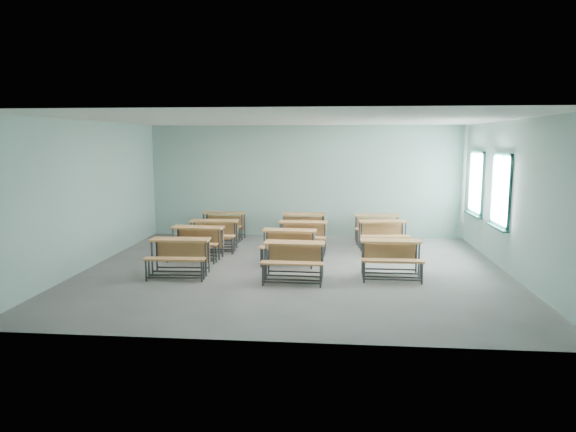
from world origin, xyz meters
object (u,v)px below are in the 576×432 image
at_px(desk_unit_r0c2, 391,253).
at_px(desk_unit_r2c2, 383,231).
at_px(desk_unit_r0c1, 294,255).
at_px(desk_unit_r2c0, 213,230).
at_px(desk_unit_r0c0, 179,251).
at_px(desk_unit_r1c1, 289,241).
at_px(desk_unit_r3c0, 223,221).
at_px(desk_unit_r2c1, 303,232).
at_px(desk_unit_r3c1, 304,223).
at_px(desk_unit_r1c0, 196,238).
at_px(desk_unit_r3c2, 377,224).

height_order(desk_unit_r0c2, desk_unit_r2c2, same).
distance_m(desk_unit_r0c1, desk_unit_r2c0, 3.48).
bearing_deg(desk_unit_r0c0, desk_unit_r0c1, -6.21).
distance_m(desk_unit_r1c1, desk_unit_r3c0, 3.41).
distance_m(desk_unit_r2c1, desk_unit_r3c1, 1.45).
bearing_deg(desk_unit_r3c1, desk_unit_r3c0, 173.88).
bearing_deg(desk_unit_r1c0, desk_unit_r0c0, -84.61).
bearing_deg(desk_unit_r0c0, desk_unit_r0c2, 0.43).
height_order(desk_unit_r0c2, desk_unit_r3c2, same).
bearing_deg(desk_unit_r3c1, desk_unit_r0c1, -95.34).
relative_size(desk_unit_r1c0, desk_unit_r3c0, 1.00).
height_order(desk_unit_r1c0, desk_unit_r1c1, same).
height_order(desk_unit_r0c0, desk_unit_r3c2, same).
bearing_deg(desk_unit_r2c2, desk_unit_r0c2, -97.62).
bearing_deg(desk_unit_r3c1, desk_unit_r2c0, -152.68).
relative_size(desk_unit_r0c1, desk_unit_r1c0, 0.98).
xyz_separation_m(desk_unit_r2c0, desk_unit_r2c2, (4.28, 0.34, 0.00)).
bearing_deg(desk_unit_r0c1, desk_unit_r0c2, 12.67).
distance_m(desk_unit_r2c2, desk_unit_r3c1, 2.36).
distance_m(desk_unit_r0c0, desk_unit_r3c2, 5.81).
xyz_separation_m(desk_unit_r1c1, desk_unit_r3c0, (-2.11, 2.68, 0.00)).
xyz_separation_m(desk_unit_r0c2, desk_unit_r1c1, (-2.17, 1.03, 0.00)).
distance_m(desk_unit_r0c0, desk_unit_r2c0, 2.50).
bearing_deg(desk_unit_r1c1, desk_unit_r2c1, 81.58).
height_order(desk_unit_r0c1, desk_unit_r1c1, same).
height_order(desk_unit_r2c1, desk_unit_r3c0, same).
bearing_deg(desk_unit_r0c2, desk_unit_r3c2, 89.84).
bearing_deg(desk_unit_r3c1, desk_unit_r3c2, -8.46).
bearing_deg(desk_unit_r3c2, desk_unit_r3c1, 176.02).
xyz_separation_m(desk_unit_r0c0, desk_unit_r2c1, (2.38, 2.51, 0.00)).
distance_m(desk_unit_r2c0, desk_unit_r3c0, 1.46).
relative_size(desk_unit_r2c1, desk_unit_r2c2, 0.96).
distance_m(desk_unit_r2c0, desk_unit_r2c2, 4.30).
height_order(desk_unit_r0c1, desk_unit_r2c1, same).
bearing_deg(desk_unit_r2c1, desk_unit_r3c0, 150.24).
xyz_separation_m(desk_unit_r0c0, desk_unit_r0c1, (2.38, -0.14, 0.00)).
distance_m(desk_unit_r2c2, desk_unit_r3c0, 4.50).
bearing_deg(desk_unit_r3c2, desk_unit_r1c0, -153.29).
bearing_deg(desk_unit_r3c2, desk_unit_r0c0, -139.82).
height_order(desk_unit_r2c0, desk_unit_r3c0, same).
bearing_deg(desk_unit_r2c1, desk_unit_r3c1, 94.46).
bearing_deg(desk_unit_r2c0, desk_unit_r3c1, 31.46).
relative_size(desk_unit_r3c0, desk_unit_r3c2, 1.02).
distance_m(desk_unit_r3c1, desk_unit_r3c2, 2.01).
xyz_separation_m(desk_unit_r1c1, desk_unit_r2c0, (-2.04, 1.22, 0.00)).
xyz_separation_m(desk_unit_r1c0, desk_unit_r2c0, (0.17, 0.99, 0.00)).
distance_m(desk_unit_r2c0, desk_unit_r3c1, 2.65).
height_order(desk_unit_r0c0, desk_unit_r3c1, same).
xyz_separation_m(desk_unit_r2c0, desk_unit_r3c0, (-0.07, 1.46, 0.00)).
xyz_separation_m(desk_unit_r1c0, desk_unit_r3c0, (0.10, 2.45, 0.00)).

